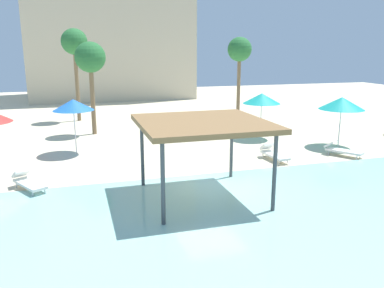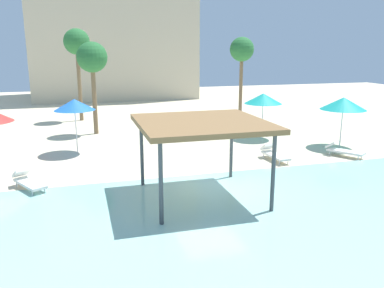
% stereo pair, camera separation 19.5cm
% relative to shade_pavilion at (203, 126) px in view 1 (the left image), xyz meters
% --- Properties ---
extents(ground_plane, '(80.00, 80.00, 0.00)m').
position_rel_shade_pavilion_xyz_m(ground_plane, '(0.72, 1.06, -2.72)').
color(ground_plane, beige).
extents(lagoon_water, '(44.00, 13.50, 0.04)m').
position_rel_shade_pavilion_xyz_m(lagoon_water, '(0.72, -4.19, -2.70)').
color(lagoon_water, '#99D1C6').
rests_on(lagoon_water, ground).
extents(shade_pavilion, '(4.48, 4.48, 2.89)m').
position_rel_shade_pavilion_xyz_m(shade_pavilion, '(0.00, 0.00, 0.00)').
color(shade_pavilion, '#42474C').
rests_on(shade_pavilion, ground).
extents(beach_umbrella_blue_0, '(2.09, 2.09, 2.85)m').
position_rel_shade_pavilion_xyz_m(beach_umbrella_blue_0, '(-4.40, 7.96, -0.16)').
color(beach_umbrella_blue_0, silver).
rests_on(beach_umbrella_blue_0, ground).
extents(beach_umbrella_teal_2, '(2.27, 2.27, 2.76)m').
position_rel_shade_pavilion_xyz_m(beach_umbrella_teal_2, '(6.50, 8.50, -0.28)').
color(beach_umbrella_teal_2, silver).
rests_on(beach_umbrella_teal_2, ground).
extents(beach_umbrella_teal_3, '(2.47, 2.47, 2.79)m').
position_rel_shade_pavilion_xyz_m(beach_umbrella_teal_3, '(9.76, 5.30, -0.28)').
color(beach_umbrella_teal_3, silver).
rests_on(beach_umbrella_teal_3, ground).
extents(lounge_chair_0, '(1.46, 1.94, 0.74)m').
position_rel_shade_pavilion_xyz_m(lounge_chair_0, '(-6.28, 2.76, -2.39)').
color(lounge_chair_0, white).
rests_on(lounge_chair_0, ground).
extents(lounge_chair_1, '(0.76, 1.94, 0.74)m').
position_rel_shade_pavilion_xyz_m(lounge_chair_1, '(4.94, 3.89, -2.39)').
color(lounge_chair_1, white).
rests_on(lounge_chair_1, ground).
extents(lounge_chair_2, '(1.52, 1.92, 0.74)m').
position_rel_shade_pavilion_xyz_m(lounge_chair_2, '(8.65, 3.57, -2.39)').
color(lounge_chair_2, white).
rests_on(lounge_chair_2, ground).
extents(palm_tree_0, '(1.90, 1.90, 5.80)m').
position_rel_shade_pavilion_xyz_m(palm_tree_0, '(-3.23, 12.66, 2.00)').
color(palm_tree_0, brown).
rests_on(palm_tree_0, ground).
extents(palm_tree_1, '(1.90, 1.90, 6.81)m').
position_rel_shade_pavilion_xyz_m(palm_tree_1, '(-4.08, 17.96, 2.96)').
color(palm_tree_1, brown).
rests_on(palm_tree_1, ground).
extents(palm_tree_2, '(1.90, 1.90, 6.26)m').
position_rel_shade_pavilion_xyz_m(palm_tree_2, '(8.35, 16.40, 2.43)').
color(palm_tree_2, brown).
rests_on(palm_tree_2, ground).
extents(hotel_block_0, '(17.04, 10.98, 18.45)m').
position_rel_shade_pavilion_xyz_m(hotel_block_0, '(-0.15, 33.32, 6.50)').
color(hotel_block_0, beige).
rests_on(hotel_block_0, ground).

